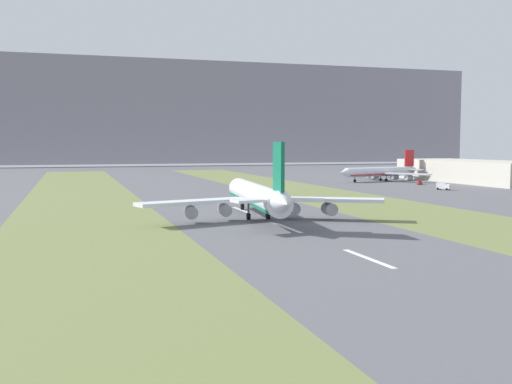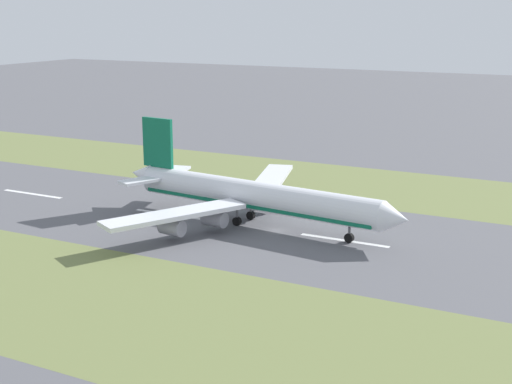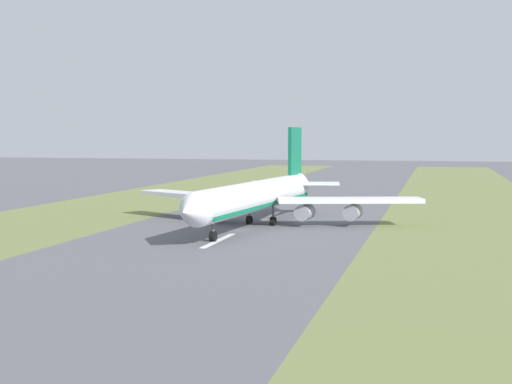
# 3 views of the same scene
# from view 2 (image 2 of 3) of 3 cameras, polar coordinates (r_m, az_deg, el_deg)

# --- Properties ---
(ground_plane) EXTENTS (800.00, 800.00, 0.00)m
(ground_plane) POSITION_cam_2_polar(r_m,az_deg,el_deg) (144.21, 1.64, -3.08)
(ground_plane) COLOR #56565B
(grass_median_west) EXTENTS (40.00, 600.00, 0.01)m
(grass_median_west) POSITION_cam_2_polar(r_m,az_deg,el_deg) (184.48, 7.63, 0.66)
(grass_median_west) COLOR olive
(grass_median_west) RESTS_ON ground
(grass_median_east) EXTENTS (40.00, 600.00, 0.01)m
(grass_median_east) POSITION_cam_2_polar(r_m,az_deg,el_deg) (107.75, -8.79, -9.41)
(grass_median_east) COLOR olive
(grass_median_east) RESTS_ON ground
(centreline_dash_near) EXTENTS (1.20, 18.00, 0.01)m
(centreline_dash_near) POSITION_cam_2_polar(r_m,az_deg,el_deg) (180.99, -17.44, -0.14)
(centreline_dash_near) COLOR silver
(centreline_dash_near) RESTS_ON ground
(centreline_dash_mid) EXTENTS (1.20, 18.00, 0.01)m
(centreline_dash_mid) POSITION_cam_2_polar(r_m,az_deg,el_deg) (156.30, -6.83, -1.80)
(centreline_dash_mid) COLOR silver
(centreline_dash_mid) RESTS_ON ground
(centreline_dash_far) EXTENTS (1.20, 18.00, 0.01)m
(centreline_dash_far) POSITION_cam_2_polar(r_m,az_deg,el_deg) (138.94, 7.08, -3.87)
(centreline_dash_far) COLOR silver
(centreline_dash_far) RESTS_ON ground
(airplane_main_jet) EXTENTS (63.78, 67.21, 20.20)m
(airplane_main_jet) POSITION_cam_2_polar(r_m,az_deg,el_deg) (147.29, -0.62, -0.27)
(airplane_main_jet) COLOR silver
(airplane_main_jet) RESTS_ON ground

